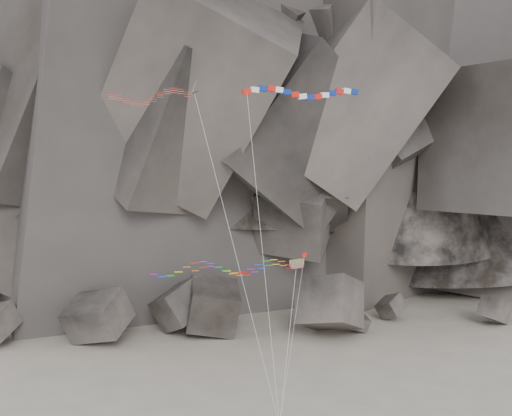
{
  "coord_description": "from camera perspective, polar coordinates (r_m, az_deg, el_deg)",
  "views": [
    {
      "loc": [
        -6.61,
        -56.4,
        25.17
      ],
      "look_at": [
        -1.87,
        6.0,
        19.96
      ],
      "focal_mm": 45.0,
      "sensor_mm": 36.0,
      "label": 1
    }
  ],
  "objects": [
    {
      "name": "delta_kite",
      "position": [
        61.06,
        -9.62,
        9.73
      ],
      "size": [
        15.53,
        8.52,
        30.38
      ],
      "rotation": [
        0.0,
        0.0,
        -0.02
      ],
      "color": "red",
      "rests_on": "ground"
    },
    {
      "name": "boulder_field",
      "position": [
        90.91,
        -4.59,
        -9.67
      ],
      "size": [
        77.4,
        16.87,
        9.68
      ],
      "color": "#47423F",
      "rests_on": "ground"
    },
    {
      "name": "parafoil_kite",
      "position": [
        56.73,
        -3.14,
        -5.31
      ],
      "size": [
        14.02,
        3.41,
        14.05
      ],
      "rotation": [
        0.0,
        0.0,
        0.04
      ],
      "color": "yellow",
      "rests_on": "ground"
    },
    {
      "name": "banner_kite",
      "position": [
        60.95,
        4.07,
        10.07
      ],
      "size": [
        11.34,
        8.41,
        29.73
      ],
      "rotation": [
        0.0,
        0.0,
        0.23
      ],
      "color": "red",
      "rests_on": "ground"
    },
    {
      "name": "pennant_kite",
      "position": [
        57.47,
        3.91,
        -6.79
      ],
      "size": [
        2.78,
        3.04,
        14.61
      ],
      "rotation": [
        0.0,
        0.0,
        0.55
      ],
      "color": "red",
      "rests_on": "ground"
    },
    {
      "name": "headland",
      "position": [
        127.69,
        -1.37,
        12.33
      ],
      "size": [
        110.0,
        70.0,
        84.0
      ],
      "primitive_type": null,
      "color": "#5B514B",
      "rests_on": "ground"
    }
  ]
}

